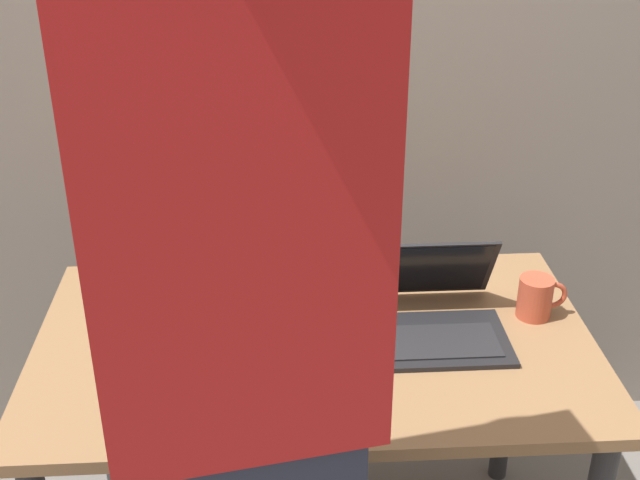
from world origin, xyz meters
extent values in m
cube|color=olive|center=(0.00, 0.00, 0.71)|extent=(1.25, 0.74, 0.03)
cylinder|color=#2D2D30|center=(-0.57, 0.31, 0.35)|extent=(0.05, 0.05, 0.70)
cylinder|color=#2D2D30|center=(0.57, 0.31, 0.35)|extent=(0.05, 0.05, 0.70)
cube|color=black|center=(0.26, -0.03, 0.73)|extent=(0.34, 0.22, 0.01)
cube|color=#232326|center=(0.26, -0.05, 0.74)|extent=(0.28, 0.13, 0.00)
cube|color=black|center=(0.26, 0.13, 0.83)|extent=(0.33, 0.10, 0.18)
cube|color=black|center=(0.26, 0.12, 0.83)|extent=(0.31, 0.09, 0.16)
cylinder|color=brown|center=(-0.20, 0.29, 0.81)|extent=(0.07, 0.07, 0.18)
cone|color=brown|center=(-0.20, 0.29, 0.91)|extent=(0.07, 0.07, 0.02)
cylinder|color=brown|center=(-0.20, 0.29, 0.97)|extent=(0.03, 0.03, 0.09)
cylinder|color=#BFB74C|center=(-0.20, 0.29, 1.02)|extent=(0.03, 0.03, 0.01)
cylinder|color=teal|center=(-0.20, 0.29, 0.82)|extent=(0.07, 0.07, 0.06)
cylinder|color=#472B14|center=(-0.24, 0.19, 0.82)|extent=(0.06, 0.06, 0.19)
cone|color=#472B14|center=(-0.24, 0.19, 0.92)|extent=(0.06, 0.06, 0.02)
cylinder|color=#472B14|center=(-0.24, 0.19, 0.97)|extent=(0.02, 0.02, 0.07)
cylinder|color=#BFB74C|center=(-0.24, 0.19, 1.01)|extent=(0.03, 0.03, 0.01)
cylinder|color=#AA83B0|center=(-0.24, 0.19, 0.83)|extent=(0.07, 0.07, 0.07)
cylinder|color=#333333|center=(-0.29, 0.29, 0.83)|extent=(0.08, 0.08, 0.22)
cone|color=#333333|center=(-0.29, 0.29, 0.95)|extent=(0.08, 0.08, 0.03)
cylinder|color=#333333|center=(-0.29, 0.29, 1.01)|extent=(0.03, 0.03, 0.08)
cylinder|color=#BFB74C|center=(-0.29, 0.29, 1.06)|extent=(0.04, 0.04, 0.01)
cylinder|color=#959840|center=(-0.29, 0.29, 0.84)|extent=(0.08, 0.08, 0.08)
cube|color=red|center=(-0.14, -0.55, 1.31)|extent=(0.42, 0.28, 0.69)
cylinder|color=#BF4C33|center=(0.52, 0.07, 0.77)|extent=(0.08, 0.08, 0.10)
torus|color=#BF4C33|center=(0.56, 0.07, 0.78)|extent=(0.07, 0.01, 0.07)
cube|color=gray|center=(0.00, 0.68, 1.30)|extent=(6.00, 0.10, 2.60)
camera|label=1|loc=(-0.08, -1.53, 1.77)|focal=46.17mm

